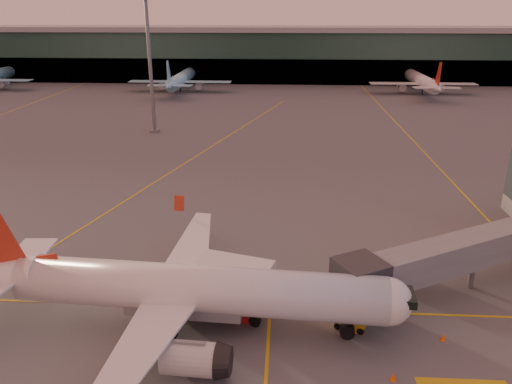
# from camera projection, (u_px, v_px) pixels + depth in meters

# --- Properties ---
(ground) EXTENTS (600.00, 600.00, 0.00)m
(ground) POSITION_uv_depth(u_px,v_px,m) (200.00, 345.00, 36.79)
(ground) COLOR #4C4F54
(ground) RESTS_ON ground
(taxi_markings) EXTENTS (100.12, 173.00, 0.01)m
(taxi_markings) POSITION_uv_depth(u_px,v_px,m) (200.00, 165.00, 78.83)
(taxi_markings) COLOR gold
(taxi_markings) RESTS_ON ground
(terminal) EXTENTS (400.00, 20.00, 17.60)m
(terminal) POSITION_uv_depth(u_px,v_px,m) (269.00, 54.00, 166.47)
(terminal) COLOR #19382D
(terminal) RESTS_ON ground
(mast_west_near) EXTENTS (2.40, 2.40, 25.60)m
(mast_west_near) POSITION_uv_depth(u_px,v_px,m) (149.00, 55.00, 94.50)
(mast_west_near) COLOR slate
(mast_west_near) RESTS_ON ground
(distant_aircraft_row) EXTENTS (225.00, 34.00, 13.00)m
(distant_aircraft_row) POSITION_uv_depth(u_px,v_px,m) (87.00, 90.00, 150.20)
(distant_aircraft_row) COLOR #8ED5EE
(distant_aircraft_row) RESTS_ON ground
(main_airplane) EXTENTS (34.58, 31.16, 10.43)m
(main_airplane) POSITION_uv_depth(u_px,v_px,m) (183.00, 290.00, 37.64)
(main_airplane) COLOR white
(main_airplane) RESTS_ON ground
(jet_bridge) EXTENTS (26.63, 16.88, 5.38)m
(jet_bridge) POSITION_uv_depth(u_px,v_px,m) (487.00, 247.00, 43.80)
(jet_bridge) COLOR slate
(jet_bridge) RESTS_ON ground
(catering_truck) EXTENTS (6.48, 4.20, 4.65)m
(catering_truck) POSITION_uv_depth(u_px,v_px,m) (236.00, 284.00, 39.85)
(catering_truck) COLOR #A41718
(catering_truck) RESTS_ON ground
(gpu_cart) EXTENTS (2.58, 2.02, 1.33)m
(gpu_cart) POSITION_uv_depth(u_px,v_px,m) (351.00, 320.00, 38.61)
(gpu_cart) COLOR gold
(gpu_cart) RESTS_ON ground
(pushback_tug) EXTENTS (3.94, 2.69, 1.85)m
(pushback_tug) POSITION_uv_depth(u_px,v_px,m) (403.00, 274.00, 45.17)
(pushback_tug) COLOR black
(pushback_tug) RESTS_ON ground
(cone_nose) EXTENTS (0.44, 0.44, 0.56)m
(cone_nose) POSITION_uv_depth(u_px,v_px,m) (443.00, 337.00, 37.27)
(cone_nose) COLOR #DE5F0B
(cone_nose) RESTS_ON ground
(cone_wing_left) EXTENTS (0.48, 0.48, 0.62)m
(cone_wing_left) POSITION_uv_depth(u_px,v_px,m) (200.00, 229.00, 55.49)
(cone_wing_left) COLOR #DE5F0B
(cone_wing_left) RESTS_ON ground
(cone_fwd) EXTENTS (0.45, 0.45, 0.57)m
(cone_fwd) POSITION_uv_depth(u_px,v_px,m) (393.00, 377.00, 33.27)
(cone_fwd) COLOR #DE5F0B
(cone_fwd) RESTS_ON ground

